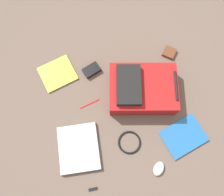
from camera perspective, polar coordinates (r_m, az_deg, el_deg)
The scene contains 11 objects.
ground_plane at distance 1.61m, azimuth 0.85°, elevation -1.41°, with size 3.46×3.46×0.00m, color brown.
backpack at distance 1.57m, azimuth 7.25°, elevation 2.23°, with size 0.44×0.52×0.18m.
laptop at distance 1.56m, azimuth -8.13°, elevation -11.98°, with size 0.34×0.30×0.03m.
book_comic at distance 1.72m, azimuth -13.12°, elevation 5.82°, with size 0.25×0.26×0.01m.
book_blue at distance 1.63m, azimuth 17.02°, elevation -8.89°, with size 0.25×0.30×0.01m.
computer_mouse at distance 1.56m, azimuth 11.30°, elevation -16.54°, with size 0.06×0.09×0.03m, color silver.
cable_coil at distance 1.56m, azimuth 4.28°, elevation -10.74°, with size 0.15×0.15×0.01m, color black.
power_brick at distance 1.68m, azimuth -5.01°, elevation 6.80°, with size 0.08×0.12×0.03m, color black.
pen_black at distance 1.61m, azimuth -5.49°, elevation -1.40°, with size 0.01×0.01×0.14m, color red.
earbud_pouch at distance 1.78m, azimuth 13.80°, elevation 10.71°, with size 0.08×0.08×0.02m, color #59331E.
usb_stick at distance 1.56m, azimuth -4.64°, elevation -21.30°, with size 0.02×0.06×0.01m, color black.
Camera 1 is at (0.39, -0.15, 1.55)m, focal length 37.49 mm.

